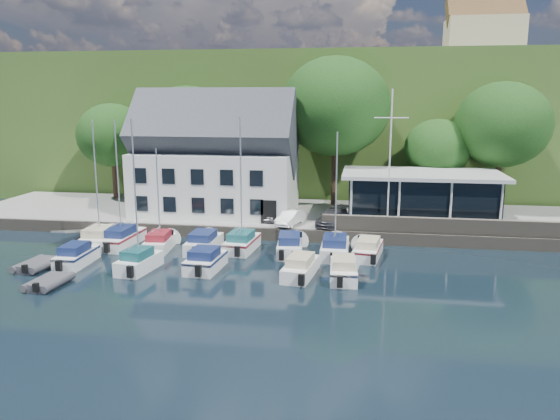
# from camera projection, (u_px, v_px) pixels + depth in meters

# --- Properties ---
(ground) EXTENTS (180.00, 180.00, 0.00)m
(ground) POSITION_uv_depth(u_px,v_px,m) (257.00, 288.00, 32.98)
(ground) COLOR black
(ground) RESTS_ON ground
(quay) EXTENTS (60.00, 13.00, 1.00)m
(quay) POSITION_uv_depth(u_px,v_px,m) (294.00, 217.00, 49.81)
(quay) COLOR gray
(quay) RESTS_ON ground
(quay_face) EXTENTS (60.00, 0.30, 1.00)m
(quay_face) POSITION_uv_depth(u_px,v_px,m) (284.00, 235.00, 43.52)
(quay_face) COLOR #5B5449
(quay_face) RESTS_ON ground
(hillside) EXTENTS (160.00, 75.00, 16.00)m
(hillside) POSITION_uv_depth(u_px,v_px,m) (328.00, 117.00, 91.33)
(hillside) COLOR #34531F
(hillside) RESTS_ON ground
(field_patch) EXTENTS (50.00, 30.00, 0.30)m
(field_patch) POSITION_uv_depth(u_px,v_px,m) (378.00, 69.00, 96.21)
(field_patch) COLOR #536331
(field_patch) RESTS_ON hillside
(farmhouse) EXTENTS (10.40, 7.00, 8.20)m
(farmhouse) POSITION_uv_depth(u_px,v_px,m) (483.00, 32.00, 75.89)
(farmhouse) COLOR beige
(farmhouse) RESTS_ON hillside
(harbor_building) EXTENTS (14.40, 8.20, 8.70)m
(harbor_building) POSITION_uv_depth(u_px,v_px,m) (216.00, 165.00, 48.90)
(harbor_building) COLOR silver
(harbor_building) RESTS_ON quay
(club_pavilion) EXTENTS (13.20, 7.20, 4.10)m
(club_pavilion) POSITION_uv_depth(u_px,v_px,m) (421.00, 196.00, 46.19)
(club_pavilion) COLOR black
(club_pavilion) RESTS_ON quay
(seawall) EXTENTS (18.00, 0.50, 1.20)m
(seawall) POSITION_uv_depth(u_px,v_px,m) (439.00, 226.00, 41.88)
(seawall) COLOR #5B5449
(seawall) RESTS_ON quay
(gangway) EXTENTS (1.20, 6.00, 1.40)m
(gangway) POSITION_uv_depth(u_px,v_px,m) (79.00, 239.00, 44.16)
(gangway) COLOR silver
(gangway) RESTS_ON ground
(car_silver) EXTENTS (1.41, 3.35, 1.13)m
(car_silver) POSITION_uv_depth(u_px,v_px,m) (273.00, 214.00, 46.40)
(car_silver) COLOR silver
(car_silver) RESTS_ON quay
(car_white) EXTENTS (2.22, 3.86, 1.20)m
(car_white) POSITION_uv_depth(u_px,v_px,m) (290.00, 218.00, 44.71)
(car_white) COLOR silver
(car_white) RESTS_ON quay
(car_dgrey) EXTENTS (2.89, 4.73, 1.28)m
(car_dgrey) POSITION_uv_depth(u_px,v_px,m) (333.00, 217.00, 44.67)
(car_dgrey) COLOR #313237
(car_dgrey) RESTS_ON quay
(car_blue) EXTENTS (2.21, 4.37, 1.43)m
(car_blue) POSITION_uv_depth(u_px,v_px,m) (359.00, 215.00, 45.06)
(car_blue) COLOR navy
(car_blue) RESTS_ON quay
(flagpole) EXTENTS (2.62, 0.20, 10.92)m
(flagpole) POSITION_uv_depth(u_px,v_px,m) (390.00, 160.00, 42.57)
(flagpole) COLOR silver
(flagpole) RESTS_ON quay
(tree_0) EXTENTS (7.10, 7.10, 9.71)m
(tree_0) POSITION_uv_depth(u_px,v_px,m) (113.00, 151.00, 55.58)
(tree_0) COLOR black
(tree_0) RESTS_ON quay
(tree_1) EXTENTS (8.36, 8.36, 11.42)m
(tree_1) POSITION_uv_depth(u_px,v_px,m) (188.00, 144.00, 53.96)
(tree_1) COLOR black
(tree_1) RESTS_ON quay
(tree_3) EXTENTS (10.29, 10.29, 14.07)m
(tree_3) POSITION_uv_depth(u_px,v_px,m) (335.00, 132.00, 51.40)
(tree_3) COLOR black
(tree_3) RESTS_ON quay
(tree_4) EXTENTS (6.11, 6.11, 8.35)m
(tree_4) POSITION_uv_depth(u_px,v_px,m) (436.00, 164.00, 50.97)
(tree_4) COLOR black
(tree_4) RESTS_ON quay
(tree_5) EXTENTS (8.56, 8.56, 11.70)m
(tree_5) POSITION_uv_depth(u_px,v_px,m) (500.00, 147.00, 49.54)
(tree_5) COLOR black
(tree_5) RESTS_ON quay
(boat_r1_0) EXTENTS (2.73, 6.70, 9.51)m
(boat_r1_0) POSITION_uv_depth(u_px,v_px,m) (96.00, 185.00, 41.15)
(boat_r1_0) COLOR white
(boat_r1_0) RESTS_ON ground
(boat_r1_1) EXTENTS (2.48, 7.10, 9.35)m
(boat_r1_1) POSITION_uv_depth(u_px,v_px,m) (118.00, 186.00, 41.37)
(boat_r1_1) COLOR white
(boat_r1_1) RESTS_ON ground
(boat_r1_2) EXTENTS (2.35, 5.98, 8.46)m
(boat_r1_2) POSITION_uv_depth(u_px,v_px,m) (158.00, 194.00, 40.49)
(boat_r1_2) COLOR white
(boat_r1_2) RESTS_ON ground
(boat_r1_3) EXTENTS (2.19, 6.10, 1.53)m
(boat_r1_3) POSITION_uv_depth(u_px,v_px,m) (204.00, 241.00, 40.75)
(boat_r1_3) COLOR white
(boat_r1_3) RESTS_ON ground
(boat_r1_4) EXTENTS (2.51, 6.06, 9.28)m
(boat_r1_4) POSITION_uv_depth(u_px,v_px,m) (241.00, 190.00, 39.99)
(boat_r1_4) COLOR white
(boat_r1_4) RESTS_ON ground
(boat_r1_5) EXTENTS (2.60, 6.70, 1.50)m
(boat_r1_5) POSITION_uv_depth(u_px,v_px,m) (290.00, 243.00, 40.12)
(boat_r1_5) COLOR white
(boat_r1_5) RESTS_ON ground
(boat_r1_6) EXTENTS (2.18, 6.66, 9.17)m
(boat_r1_6) POSITION_uv_depth(u_px,v_px,m) (336.00, 193.00, 38.73)
(boat_r1_6) COLOR white
(boat_r1_6) RESTS_ON ground
(boat_r1_7) EXTENTS (2.71, 6.35, 1.42)m
(boat_r1_7) POSITION_uv_depth(u_px,v_px,m) (368.00, 247.00, 39.16)
(boat_r1_7) COLOR white
(boat_r1_7) RESTS_ON ground
(boat_r2_0) EXTENTS (1.91, 5.69, 1.52)m
(boat_r2_0) POSITION_uv_depth(u_px,v_px,m) (77.00, 254.00, 37.35)
(boat_r2_0) COLOR white
(boat_r2_0) RESTS_ON ground
(boat_r2_1) EXTENTS (2.53, 5.51, 9.53)m
(boat_r2_1) POSITION_uv_depth(u_px,v_px,m) (136.00, 200.00, 35.25)
(boat_r2_1) COLOR white
(boat_r2_1) RESTS_ON ground
(boat_r2_2) EXTENTS (2.45, 5.41, 1.53)m
(boat_r2_2) POSITION_uv_depth(u_px,v_px,m) (205.00, 259.00, 36.23)
(boat_r2_2) COLOR white
(boat_r2_2) RESTS_ON ground
(boat_r2_3) EXTENTS (2.60, 6.28, 1.44)m
(boat_r2_3) POSITION_uv_depth(u_px,v_px,m) (301.00, 265.00, 35.01)
(boat_r2_3) COLOR white
(boat_r2_3) RESTS_ON ground
(boat_r2_4) EXTENTS (2.14, 5.90, 1.45)m
(boat_r2_4) POSITION_uv_depth(u_px,v_px,m) (344.00, 267.00, 34.50)
(boat_r2_4) COLOR white
(boat_r2_4) RESTS_ON ground
(dinghy_0) EXTENTS (2.20, 3.38, 0.75)m
(dinghy_0) POSITION_uv_depth(u_px,v_px,m) (37.00, 263.00, 36.50)
(dinghy_0) COLOR #3C3D42
(dinghy_0) RESTS_ON ground
(dinghy_1) EXTENTS (2.07, 3.22, 0.72)m
(dinghy_1) POSITION_uv_depth(u_px,v_px,m) (48.00, 281.00, 33.09)
(dinghy_1) COLOR #3C3D42
(dinghy_1) RESTS_ON ground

